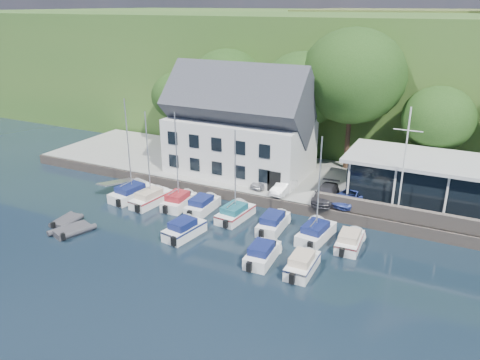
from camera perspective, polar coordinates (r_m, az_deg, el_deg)
The scene contains 32 objects.
ground at distance 33.19m, azimuth -1.91°, elevation -10.85°, with size 180.00×180.00×0.00m, color black.
quay at distance 47.52m, azimuth 8.11°, elevation -0.26°, with size 60.00×13.00×1.00m, color gray.
quay_face at distance 41.84m, azimuth 5.23°, elevation -3.13°, with size 60.00×0.30×1.00m, color #6A5D54.
hillside at distance 88.35m, azimuth 18.00°, elevation 13.71°, with size 160.00×75.00×16.00m, color #2F5921.
field_patch at distance 94.97m, azimuth 24.40°, elevation 18.31°, with size 50.00×30.00×0.30m, color #575F2F.
harbor_building at distance 47.68m, azimuth -0.01°, elevation 6.15°, with size 14.40×8.20×8.70m, color silver, non-canonical shape.
club_pavilion at distance 43.32m, azimuth 21.51°, elevation -0.07°, with size 13.20×7.20×4.10m, color black, non-canonical shape.
seawall at distance 39.53m, azimuth 21.95°, elevation -4.39°, with size 18.00×0.50×1.20m, color #6A5D54.
gangway at distance 48.46m, azimuth -14.16°, elevation -0.92°, with size 1.20×6.00×1.40m, color #B8B8BC, non-canonical shape.
car_silver at distance 44.44m, azimuth 2.89°, elevation -0.14°, with size 1.29×3.21×1.09m, color #B7B8BC.
car_white at distance 43.14m, azimuth 5.36°, elevation -0.84°, with size 1.21×3.46×1.14m, color silver.
car_dgrey at distance 41.91m, azimuth 10.42°, elevation -1.65°, with size 1.82×4.47×1.30m, color #323136.
car_blue at distance 41.81m, azimuth 13.44°, elevation -1.86°, with size 1.64×4.15×1.42m, color #2F4090.
flagpole at distance 38.94m, azimuth 19.34°, elevation 1.84°, with size 2.18×0.20×9.08m, color silver, non-canonical shape.
tree_0 at distance 58.18m, azimuth -7.50°, elevation 8.67°, with size 6.39×6.39×8.73m, color black, non-canonical shape.
tree_1 at distance 54.48m, azimuth -1.63°, elevation 9.61°, with size 8.56×8.56×11.69m, color black, non-canonical shape.
tree_2 at distance 50.43m, azimuth 7.50°, elevation 8.62°, with size 8.68×8.68×11.86m, color black, non-canonical shape.
tree_3 at distance 49.17m, azimuth 13.36°, elevation 9.39°, with size 10.47×10.47×14.30m, color black, non-canonical shape.
tree_4 at distance 48.40m, azimuth 22.75°, elevation 5.08°, with size 6.78×6.78×9.26m, color black, non-canonical shape.
boat_r1_0 at distance 44.15m, azimuth -13.39°, elevation 3.06°, with size 2.14×6.49×8.76m, color white, non-canonical shape.
boat_r1_1 at distance 42.49m, azimuth -11.12°, elevation 2.51°, with size 1.82×6.21×8.72m, color white, non-canonical shape.
boat_r1_2 at distance 41.41m, azimuth -7.70°, elevation 2.31°, with size 1.97×5.26×8.82m, color white, non-canonical shape.
boat_r1_3 at distance 41.71m, azimuth -4.59°, elevation -2.89°, with size 1.88×5.54×1.40m, color white, non-canonical shape.
boat_r1_4 at distance 38.75m, azimuth -0.59°, elevation 0.77°, with size 1.97×5.73×8.28m, color white, non-canonical shape.
boat_r1_5 at distance 38.33m, azimuth 4.09°, elevation -5.03°, with size 1.84×5.75×1.48m, color white, non-canonical shape.
boat_r1_6 at distance 35.76m, azimuth 9.60°, elevation -0.91°, with size 1.96×5.95×8.72m, color white, non-canonical shape.
boat_r1_7 at distance 36.55m, azimuth 13.24°, elevation -7.05°, with size 1.81×5.03×1.35m, color white, non-canonical shape.
boat_r2_2 at distance 37.43m, azimuth -6.80°, elevation -5.79°, with size 1.85×5.28×1.49m, color white, non-canonical shape.
boat_r2_3 at distance 33.89m, azimuth 2.75°, elevation -8.75°, with size 1.82×5.21×1.42m, color white, non-canonical shape.
boat_r2_4 at distance 32.85m, azimuth 7.63°, elevation -9.92°, with size 1.74×5.11×1.45m, color white, non-canonical shape.
dinghy_0 at distance 41.99m, azimuth -20.40°, elevation -4.60°, with size 1.69×2.81×0.66m, color #353439, non-canonical shape.
dinghy_1 at distance 40.12m, azimuth -19.80°, elevation -5.66°, with size 1.91×3.18×0.74m, color #353439, non-canonical shape.
Camera 1 is at (13.55, -24.80, 17.40)m, focal length 35.00 mm.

